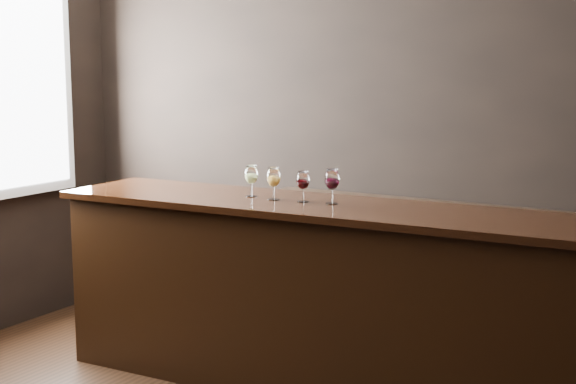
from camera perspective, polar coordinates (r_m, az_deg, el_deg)
The scene contains 8 objects.
room_shell at distance 3.57m, azimuth -10.28°, elevation 7.78°, with size 5.02×4.52×2.81m.
bar_counter at distance 4.69m, azimuth 1.68°, elevation -7.68°, with size 3.04×0.66×1.06m, color black.
bar_top at distance 4.57m, azimuth 1.71°, elevation -1.03°, with size 3.14×0.73×0.04m, color black.
back_bar_shelf at distance 5.02m, azimuth 13.22°, elevation -7.01°, with size 2.87×0.40×1.03m, color black.
glass_white at distance 4.77m, azimuth -2.63°, elevation 1.20°, with size 0.08×0.08×0.19m.
glass_amber at distance 4.65m, azimuth -1.03°, elevation 1.02°, with size 0.08×0.08×0.19m.
glass_red_a at distance 4.58m, azimuth 1.07°, elevation 0.80°, with size 0.08×0.08×0.18m.
glass_red_b at distance 4.52m, azimuth 3.15°, elevation 0.86°, with size 0.09×0.09×0.20m.
Camera 1 is at (2.10, -2.59, 1.87)m, focal length 50.00 mm.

